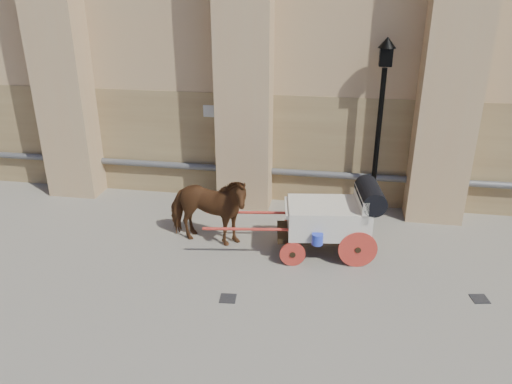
# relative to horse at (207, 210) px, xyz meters

# --- Properties ---
(ground) EXTENTS (90.00, 90.00, 0.00)m
(ground) POSITION_rel_horse_xyz_m (1.43, -1.21, -0.88)
(ground) COLOR slate
(ground) RESTS_ON ground
(horse) EXTENTS (2.17, 1.18, 1.75)m
(horse) POSITION_rel_horse_xyz_m (0.00, 0.00, 0.00)
(horse) COLOR #573116
(horse) RESTS_ON ground
(carriage) EXTENTS (4.02, 1.59, 1.71)m
(carriage) POSITION_rel_horse_xyz_m (2.90, 0.03, 0.05)
(carriage) COLOR black
(carriage) RESTS_ON ground
(street_lamp) EXTENTS (0.43, 0.43, 4.56)m
(street_lamp) POSITION_rel_horse_xyz_m (3.86, 2.32, 1.56)
(street_lamp) COLOR black
(street_lamp) RESTS_ON ground
(drain_grate_near) EXTENTS (0.34, 0.34, 0.01)m
(drain_grate_near) POSITION_rel_horse_xyz_m (0.95, -2.12, -0.87)
(drain_grate_near) COLOR black
(drain_grate_near) RESTS_ON ground
(drain_grate_far) EXTENTS (0.37, 0.37, 0.01)m
(drain_grate_far) POSITION_rel_horse_xyz_m (5.83, -1.30, -0.87)
(drain_grate_far) COLOR black
(drain_grate_far) RESTS_ON ground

